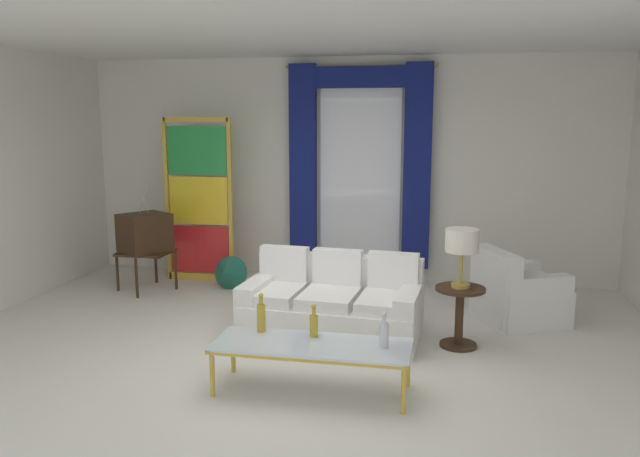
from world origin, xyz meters
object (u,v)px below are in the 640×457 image
vintage_tv (145,235)px  round_side_table (459,311)px  bottle_blue_decanter (261,316)px  table_lamp_brass (462,243)px  couch_white_long (333,306)px  stained_glass_divider (199,204)px  peacock_figurine (228,274)px  bottle_crystal_tall (314,324)px  coffee_table (312,347)px  bottle_amber_squat (384,333)px  armchair_white (515,295)px

vintage_tv → round_side_table: size_ratio=2.26×
bottle_blue_decanter → table_lamp_brass: (1.67, 1.09, 0.48)m
couch_white_long → stained_glass_divider: size_ratio=0.83×
bottle_blue_decanter → table_lamp_brass: table_lamp_brass is taller
round_side_table → peacock_figurine: bearing=152.9°
bottle_blue_decanter → round_side_table: 2.00m
stained_glass_divider → table_lamp_brass: 3.90m
vintage_tv → stained_glass_divider: (0.50, 0.59, 0.33)m
bottle_crystal_tall → coffee_table: bearing=-83.7°
bottle_amber_squat → coffee_table: bearing=-176.4°
couch_white_long → armchair_white: 2.05m
stained_glass_divider → round_side_table: stained_glass_divider is taller
armchair_white → stained_glass_divider: (-4.03, 0.96, 0.77)m
armchair_white → peacock_figurine: size_ratio=1.79×
round_side_table → table_lamp_brass: bearing=0.0°
peacock_figurine → vintage_tv: bearing=-169.5°
vintage_tv → peacock_figurine: 1.17m
bottle_crystal_tall → vintage_tv: (-2.71, 2.41, 0.21)m
armchair_white → peacock_figurine: (-3.50, 0.55, -0.07)m
peacock_figurine → stained_glass_divider: bearing=143.0°
stained_glass_divider → vintage_tv: bearing=-130.0°
bottle_blue_decanter → peacock_figurine: 2.86m
bottle_blue_decanter → stained_glass_divider: 3.48m
coffee_table → bottle_blue_decanter: 0.55m
bottle_blue_decanter → bottle_crystal_tall: size_ratio=1.20×
coffee_table → bottle_crystal_tall: bearing=96.3°
couch_white_long → coffee_table: (0.07, -1.37, 0.07)m
armchair_white → bottle_amber_squat: bearing=-119.4°
couch_white_long → coffee_table: 1.37m
round_side_table → armchair_white: bearing=56.4°
couch_white_long → armchair_white: size_ratio=1.69×
coffee_table → round_side_table: 1.75m
bottle_blue_decanter → couch_white_long: bearing=70.5°
couch_white_long → bottle_amber_squat: bearing=-64.2°
bottle_amber_squat → round_side_table: bottle_amber_squat is taller
bottle_blue_decanter → bottle_amber_squat: (1.06, -0.16, -0.02)m
bottle_amber_squat → table_lamp_brass: 1.48m
coffee_table → round_side_table: (1.19, 1.29, -0.02)m
round_side_table → coffee_table: bearing=-132.7°
vintage_tv → peacock_figurine: size_ratio=2.24×
peacock_figurine → table_lamp_brass: size_ratio=1.05×
armchair_white → peacock_figurine: armchair_white is taller
bottle_amber_squat → bottle_blue_decanter: bearing=171.3°
bottle_crystal_tall → stained_glass_divider: size_ratio=0.13×
bottle_amber_squat → armchair_white: 2.51m
armchair_white → coffee_table: bearing=-129.2°
coffee_table → couch_white_long: bearing=92.9°
couch_white_long → armchair_white: bearing=24.3°
bottle_crystal_tall → bottle_blue_decanter: bearing=175.1°
peacock_figurine → table_lamp_brass: table_lamp_brass is taller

